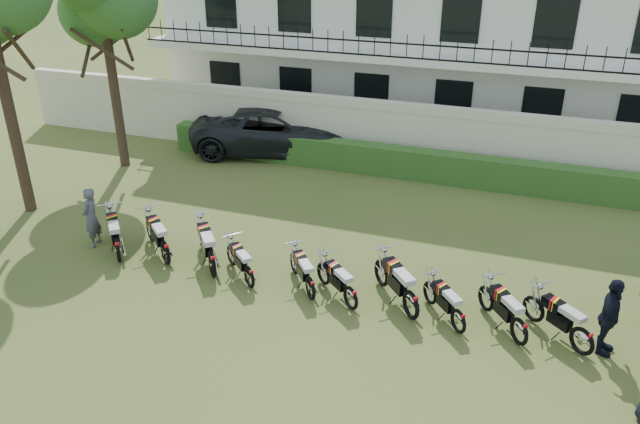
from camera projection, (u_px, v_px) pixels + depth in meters
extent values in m
plane|color=#445220|center=(320.00, 283.00, 14.93)|extent=(100.00, 100.00, 0.00)
cube|color=beige|center=(397.00, 140.00, 21.29)|extent=(30.00, 0.30, 2.00)
cube|color=beige|center=(399.00, 107.00, 20.79)|extent=(30.00, 0.35, 0.30)
cube|color=#294F1C|center=(421.00, 165.00, 20.53)|extent=(18.00, 0.60, 1.00)
cube|color=white|center=(434.00, 35.00, 25.29)|extent=(20.00, 8.00, 7.00)
cube|color=white|center=(410.00, 58.00, 21.30)|extent=(20.00, 1.40, 0.25)
cube|color=black|center=(407.00, 44.00, 20.49)|extent=(20.00, 0.05, 0.05)
cube|color=black|center=(406.00, 58.00, 20.69)|extent=(20.00, 0.05, 0.05)
cube|color=black|center=(227.00, 89.00, 24.99)|extent=(1.30, 0.12, 2.20)
cube|color=black|center=(296.00, 96.00, 24.09)|extent=(1.30, 0.12, 2.20)
cube|color=black|center=(295.00, 1.00, 22.56)|extent=(1.30, 0.12, 2.20)
cube|color=black|center=(371.00, 103.00, 23.19)|extent=(1.30, 0.12, 2.20)
cube|color=black|center=(375.00, 5.00, 21.67)|extent=(1.30, 0.12, 2.20)
cube|color=black|center=(452.00, 111.00, 22.29)|extent=(1.30, 0.12, 2.20)
cube|color=black|center=(462.00, 9.00, 20.77)|extent=(1.30, 0.12, 2.20)
cube|color=black|center=(540.00, 119.00, 21.40)|extent=(1.30, 0.12, 2.20)
cube|color=black|center=(557.00, 13.00, 19.87)|extent=(1.30, 0.12, 2.20)
cube|color=black|center=(635.00, 128.00, 20.50)|extent=(1.30, 0.12, 2.20)
cylinder|color=#473323|center=(10.00, 113.00, 17.33)|extent=(0.32, 0.32, 5.95)
cylinder|color=#473323|center=(115.00, 92.00, 20.73)|extent=(0.32, 0.32, 5.25)
sphere|color=#315B24|center=(94.00, 12.00, 20.08)|extent=(2.20, 2.20, 2.20)
torus|color=black|center=(121.00, 264.00, 15.12)|extent=(0.49, 0.54, 0.64)
torus|color=black|center=(115.00, 239.00, 16.27)|extent=(0.49, 0.54, 0.64)
cube|color=black|center=(117.00, 247.00, 15.58)|extent=(0.52, 0.56, 0.31)
cube|color=black|center=(115.00, 232.00, 15.66)|extent=(0.52, 0.54, 0.23)
cube|color=red|center=(115.00, 232.00, 15.66)|extent=(0.21, 0.29, 0.24)
cube|color=yellow|center=(115.00, 233.00, 15.60)|extent=(0.18, 0.27, 0.24)
cube|color=#B5B5B5|center=(117.00, 240.00, 15.20)|extent=(0.57, 0.60, 0.13)
cylinder|color=silver|center=(112.00, 216.00, 15.81)|extent=(0.50, 0.44, 0.03)
torus|color=black|center=(174.00, 266.00, 15.03)|extent=(0.55, 0.50, 0.65)
torus|color=black|center=(158.00, 242.00, 16.11)|extent=(0.55, 0.50, 0.65)
cube|color=black|center=(166.00, 249.00, 15.46)|extent=(0.56, 0.53, 0.32)
cube|color=black|center=(162.00, 235.00, 15.53)|extent=(0.54, 0.52, 0.23)
cube|color=red|center=(162.00, 234.00, 15.52)|extent=(0.18, 0.30, 0.24)
cube|color=yellow|center=(162.00, 236.00, 15.47)|extent=(0.15, 0.29, 0.24)
cube|color=#B5B5B5|center=(168.00, 242.00, 15.09)|extent=(0.60, 0.58, 0.13)
cylinder|color=silver|center=(156.00, 218.00, 15.66)|extent=(0.45, 0.50, 0.03)
torus|color=black|center=(218.00, 280.00, 14.43)|extent=(0.50, 0.58, 0.67)
torus|color=black|center=(207.00, 252.00, 15.65)|extent=(0.50, 0.58, 0.67)
cube|color=black|center=(212.00, 260.00, 14.92)|extent=(0.53, 0.59, 0.33)
cube|color=black|center=(209.00, 245.00, 15.01)|extent=(0.53, 0.56, 0.24)
cube|color=red|center=(209.00, 244.00, 15.00)|extent=(0.23, 0.30, 0.25)
cube|color=yellow|center=(210.00, 246.00, 14.95)|extent=(0.20, 0.28, 0.25)
cube|color=#B5B5B5|center=(213.00, 254.00, 14.52)|extent=(0.58, 0.64, 0.13)
cylinder|color=silver|center=(206.00, 226.00, 15.16)|extent=(0.53, 0.44, 0.03)
torus|color=black|center=(259.00, 290.00, 14.18)|extent=(0.46, 0.43, 0.54)
torus|color=black|center=(240.00, 267.00, 15.10)|extent=(0.46, 0.43, 0.54)
cube|color=black|center=(250.00, 274.00, 14.55)|extent=(0.47, 0.45, 0.27)
cube|color=black|center=(246.00, 261.00, 14.60)|extent=(0.45, 0.44, 0.20)
cube|color=red|center=(246.00, 261.00, 14.60)|extent=(0.16, 0.25, 0.21)
cube|color=yellow|center=(247.00, 262.00, 14.56)|extent=(0.13, 0.24, 0.21)
cube|color=#B5B5B5|center=(253.00, 268.00, 14.23)|extent=(0.51, 0.49, 0.11)
cylinder|color=silver|center=(241.00, 246.00, 14.71)|extent=(0.38, 0.41, 0.03)
torus|color=black|center=(319.00, 303.00, 13.68)|extent=(0.42, 0.49, 0.56)
torus|color=black|center=(302.00, 276.00, 14.69)|extent=(0.42, 0.49, 0.56)
cube|color=black|center=(311.00, 285.00, 14.09)|extent=(0.45, 0.50, 0.28)
cube|color=black|center=(308.00, 271.00, 14.16)|extent=(0.45, 0.47, 0.20)
cube|color=red|center=(308.00, 271.00, 14.15)|extent=(0.19, 0.25, 0.21)
cube|color=yellow|center=(309.00, 272.00, 14.11)|extent=(0.17, 0.24, 0.21)
cube|color=#B5B5B5|center=(315.00, 280.00, 13.75)|extent=(0.49, 0.53, 0.11)
cylinder|color=silver|center=(304.00, 255.00, 14.29)|extent=(0.44, 0.37, 0.03)
torus|color=black|center=(365.00, 313.00, 13.36)|extent=(0.48, 0.43, 0.56)
torus|color=black|center=(337.00, 286.00, 14.29)|extent=(0.48, 0.43, 0.56)
cube|color=black|center=(352.00, 295.00, 13.73)|extent=(0.49, 0.45, 0.28)
cube|color=black|center=(347.00, 281.00, 13.79)|extent=(0.47, 0.45, 0.20)
cube|color=red|center=(347.00, 280.00, 13.79)|extent=(0.16, 0.26, 0.21)
cube|color=yellow|center=(348.00, 282.00, 13.74)|extent=(0.13, 0.25, 0.21)
cube|color=#B5B5B5|center=(358.00, 289.00, 13.42)|extent=(0.53, 0.50, 0.11)
cylinder|color=silver|center=(340.00, 264.00, 13.90)|extent=(0.38, 0.43, 0.03)
torus|color=black|center=(427.00, 324.00, 12.90)|extent=(0.51, 0.57, 0.67)
torus|color=black|center=(396.00, 289.00, 14.09)|extent=(0.51, 0.57, 0.67)
cube|color=black|center=(412.00, 301.00, 13.37)|extent=(0.54, 0.58, 0.33)
cube|color=black|center=(408.00, 284.00, 13.46)|extent=(0.54, 0.56, 0.24)
cube|color=red|center=(408.00, 283.00, 13.45)|extent=(0.22, 0.30, 0.25)
cube|color=yellow|center=(409.00, 285.00, 13.40)|extent=(0.19, 0.28, 0.25)
cube|color=#B5B5B5|center=(420.00, 295.00, 12.98)|extent=(0.59, 0.63, 0.13)
cylinder|color=silver|center=(401.00, 263.00, 13.61)|extent=(0.52, 0.45, 0.03)
torus|color=black|center=(474.00, 338.00, 12.58)|extent=(0.41, 0.46, 0.54)
torus|color=black|center=(443.00, 307.00, 13.55)|extent=(0.41, 0.46, 0.54)
cube|color=black|center=(460.00, 318.00, 12.97)|extent=(0.44, 0.47, 0.27)
cube|color=black|center=(456.00, 303.00, 13.04)|extent=(0.44, 0.45, 0.20)
cube|color=red|center=(456.00, 303.00, 13.03)|extent=(0.18, 0.24, 0.20)
cube|color=yellow|center=(457.00, 304.00, 12.99)|extent=(0.16, 0.23, 0.20)
cube|color=#B5B5B5|center=(468.00, 313.00, 12.65)|extent=(0.48, 0.51, 0.11)
cylinder|color=silver|center=(449.00, 286.00, 13.16)|extent=(0.42, 0.37, 0.03)
torus|color=black|center=(537.00, 351.00, 12.16)|extent=(0.43, 0.52, 0.59)
torus|color=black|center=(502.00, 315.00, 13.24)|extent=(0.43, 0.52, 0.59)
cube|color=black|center=(521.00, 328.00, 12.60)|extent=(0.46, 0.53, 0.29)
cube|color=black|center=(517.00, 311.00, 12.68)|extent=(0.46, 0.50, 0.21)
cube|color=red|center=(517.00, 311.00, 12.67)|extent=(0.21, 0.26, 0.22)
cube|color=yellow|center=(518.00, 312.00, 12.62)|extent=(0.18, 0.25, 0.22)
cube|color=#B5B5B5|center=(531.00, 323.00, 12.24)|extent=(0.51, 0.57, 0.12)
cylinder|color=silver|center=(510.00, 291.00, 12.82)|extent=(0.48, 0.37, 0.03)
torus|color=black|center=(609.00, 360.00, 11.91)|extent=(0.51, 0.46, 0.60)
torus|color=black|center=(556.00, 325.00, 12.92)|extent=(0.51, 0.46, 0.60)
cube|color=black|center=(585.00, 338.00, 12.31)|extent=(0.52, 0.49, 0.29)
cube|color=black|center=(578.00, 321.00, 12.37)|extent=(0.50, 0.48, 0.22)
cube|color=red|center=(578.00, 320.00, 12.37)|extent=(0.17, 0.28, 0.23)
cube|color=yellow|center=(580.00, 322.00, 12.32)|extent=(0.14, 0.26, 0.23)
cube|color=#B5B5B5|center=(599.00, 332.00, 11.97)|extent=(0.56, 0.53, 0.12)
cylinder|color=silver|center=(568.00, 300.00, 12.49)|extent=(0.41, 0.46, 0.03)
imported|color=black|center=(276.00, 130.00, 22.70)|extent=(6.51, 4.20, 1.67)
imported|color=#595A5E|center=(91.00, 217.00, 16.30)|extent=(0.48, 0.65, 1.63)
imported|color=black|center=(609.00, 317.00, 12.25)|extent=(0.66, 1.06, 1.69)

